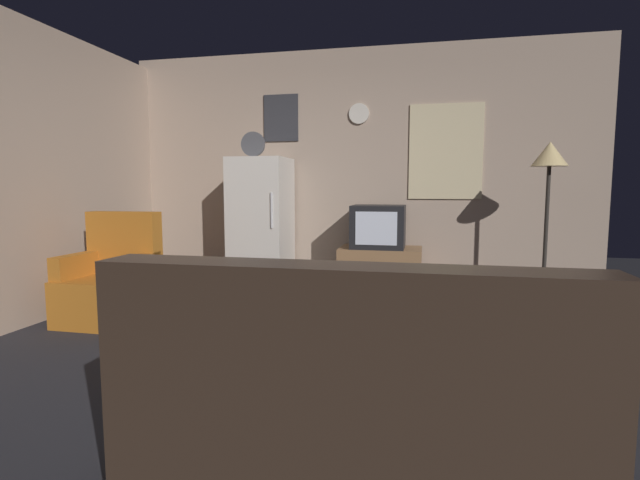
% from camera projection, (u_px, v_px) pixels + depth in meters
% --- Properties ---
extents(ground_plane, '(12.00, 12.00, 0.00)m').
position_uv_depth(ground_plane, '(298.00, 369.00, 3.11)').
color(ground_plane, '#232328').
extents(wall_with_art, '(5.20, 0.12, 2.69)m').
position_uv_depth(wall_with_art, '(355.00, 172.00, 5.34)').
color(wall_with_art, tan).
rests_on(wall_with_art, ground_plane).
extents(fridge, '(0.60, 0.62, 1.77)m').
position_uv_depth(fridge, '(261.00, 227.00, 5.23)').
color(fridge, silver).
rests_on(fridge, ground_plane).
extents(tv_stand, '(0.84, 0.53, 0.56)m').
position_uv_depth(tv_stand, '(380.00, 274.00, 4.99)').
color(tv_stand, '#8E6642').
rests_on(tv_stand, ground_plane).
extents(crt_tv, '(0.54, 0.51, 0.44)m').
position_uv_depth(crt_tv, '(378.00, 226.00, 4.94)').
color(crt_tv, black).
rests_on(crt_tv, tv_stand).
extents(standing_lamp, '(0.32, 0.32, 1.59)m').
position_uv_depth(standing_lamp, '(549.00, 168.00, 4.30)').
color(standing_lamp, '#332D28').
rests_on(standing_lamp, ground_plane).
extents(coffee_table, '(0.72, 0.72, 0.47)m').
position_uv_depth(coffee_table, '(234.00, 321.00, 3.37)').
color(coffee_table, '#8E6642').
rests_on(coffee_table, ground_plane).
extents(wine_glass, '(0.05, 0.05, 0.15)m').
position_uv_depth(wine_glass, '(222.00, 277.00, 3.38)').
color(wine_glass, silver).
rests_on(wine_glass, coffee_table).
extents(mug_ceramic_white, '(0.08, 0.08, 0.09)m').
position_uv_depth(mug_ceramic_white, '(211.00, 281.00, 3.37)').
color(mug_ceramic_white, silver).
rests_on(mug_ceramic_white, coffee_table).
extents(mug_ceramic_tan, '(0.08, 0.08, 0.09)m').
position_uv_depth(mug_ceramic_tan, '(266.00, 280.00, 3.41)').
color(mug_ceramic_tan, tan).
rests_on(mug_ceramic_tan, coffee_table).
extents(remote_control, '(0.16, 0.08, 0.02)m').
position_uv_depth(remote_control, '(221.00, 292.00, 3.17)').
color(remote_control, black).
rests_on(remote_control, coffee_table).
extents(armchair, '(0.68, 0.68, 0.96)m').
position_uv_depth(armchair, '(112.00, 283.00, 4.23)').
color(armchair, '#B2661E').
rests_on(armchair, ground_plane).
extents(couch, '(1.70, 0.80, 0.92)m').
position_uv_depth(couch, '(352.00, 411.00, 1.84)').
color(couch, '#38281E').
rests_on(couch, ground_plane).
extents(book_stack, '(0.22, 0.17, 0.08)m').
position_uv_depth(book_stack, '(442.00, 301.00, 4.80)').
color(book_stack, '#BD698E').
rests_on(book_stack, ground_plane).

